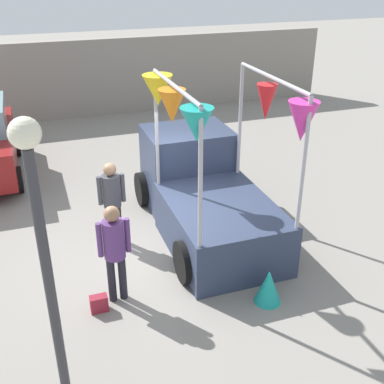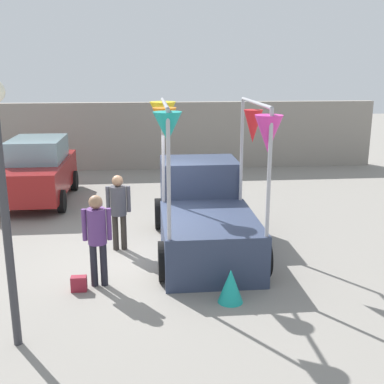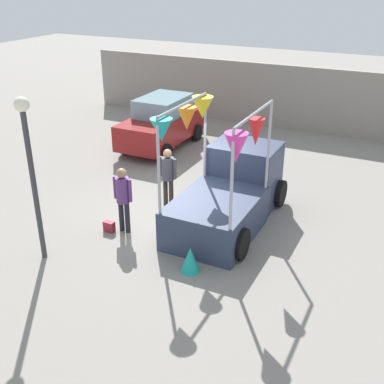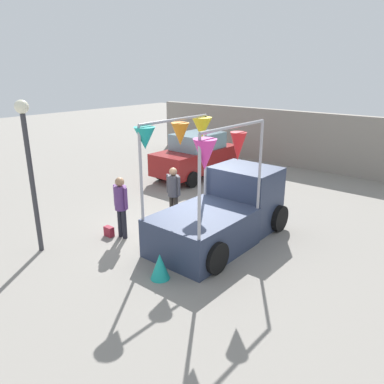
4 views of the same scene
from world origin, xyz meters
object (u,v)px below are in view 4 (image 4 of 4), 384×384
at_px(handbag, 109,231).
at_px(street_lamp, 28,156).
at_px(parked_car, 196,155).
at_px(folded_kite_bundle_teal, 160,266).
at_px(person_vendor, 173,189).
at_px(vendor_truck, 225,207).
at_px(person_customer, 121,202).

distance_m(handbag, street_lamp, 2.95).
bearing_deg(parked_car, folded_kite_bundle_teal, -56.35).
relative_size(person_vendor, folded_kite_bundle_teal, 2.81).
height_order(vendor_truck, handbag, vendor_truck).
bearing_deg(handbag, parked_car, 107.34).
relative_size(parked_car, street_lamp, 1.05).
distance_m(person_vendor, handbag, 2.26).
relative_size(person_vendor, handbag, 6.03).
height_order(vendor_truck, street_lamp, street_lamp).
bearing_deg(person_vendor, person_customer, -99.30).
bearing_deg(person_vendor, vendor_truck, 1.63).
height_order(parked_car, person_customer, parked_car).
distance_m(parked_car, person_vendor, 4.99).
bearing_deg(folded_kite_bundle_teal, vendor_truck, 93.39).
height_order(parked_car, person_vendor, parked_car).
bearing_deg(parked_car, person_customer, -69.17).
xyz_separation_m(handbag, folded_kite_bundle_teal, (2.66, -0.68, 0.16)).
xyz_separation_m(person_customer, folded_kite_bundle_teal, (2.31, -0.88, -0.75)).
bearing_deg(person_vendor, street_lamp, -109.81).
distance_m(parked_car, person_customer, 6.47).
xyz_separation_m(person_customer, person_vendor, (0.29, 1.78, -0.03)).
bearing_deg(person_customer, parked_car, 110.83).
height_order(parked_car, folded_kite_bundle_teal, parked_car).
bearing_deg(parked_car, street_lamp, -80.80).
bearing_deg(person_customer, street_lamp, -118.75).
bearing_deg(street_lamp, vendor_truck, 49.42).
bearing_deg(folded_kite_bundle_teal, parked_car, 123.65).
bearing_deg(vendor_truck, street_lamp, -130.58).
xyz_separation_m(vendor_truck, folded_kite_bundle_teal, (0.16, -2.71, -0.59)).
relative_size(vendor_truck, handbag, 14.73).
xyz_separation_m(parked_car, folded_kite_bundle_teal, (4.61, -6.92, -0.64)).
relative_size(vendor_truck, folded_kite_bundle_teal, 6.87).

